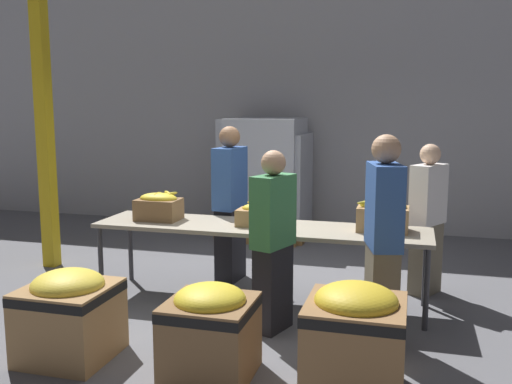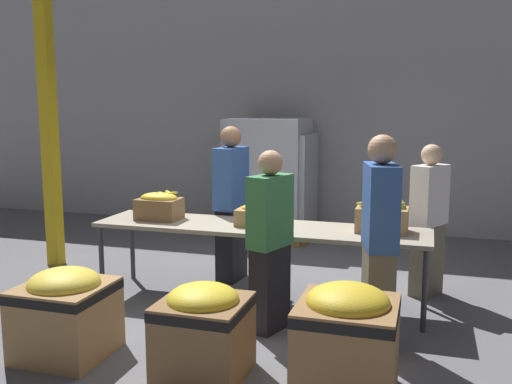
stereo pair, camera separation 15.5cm
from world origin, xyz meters
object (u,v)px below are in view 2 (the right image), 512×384
object	(u,v)px
sorting_table	(259,230)
pallet_stack_2	(257,178)
volunteer_0	(231,205)
banana_box_1	(261,215)
support_pillar	(48,99)
pallet_stack_0	(278,186)
volunteer_3	(270,242)
volunteer_1	(429,221)
donation_bin_0	(66,310)
banana_box_2	(382,215)
donation_bin_1	(203,328)
volunteer_2	(379,244)
banana_box_0	(159,206)
donation_bin_2	(347,338)
pallet_stack_1	(271,179)

from	to	relation	value
sorting_table	pallet_stack_2	xyz separation A→B (m)	(-0.89, 2.88, 0.13)
volunteer_0	banana_box_1	bearing A→B (deg)	47.08
support_pillar	pallet_stack_0	world-z (taller)	support_pillar
volunteer_3	pallet_stack_0	distance (m)	3.62
volunteer_3	volunteer_1	bearing A→B (deg)	-24.42
donation_bin_0	pallet_stack_2	xyz separation A→B (m)	(0.19, 4.48, 0.49)
sorting_table	volunteer_0	distance (m)	0.81
banana_box_2	pallet_stack_0	size ratio (longest dim) A/B	0.31
banana_box_2	donation_bin_1	size ratio (longest dim) A/B	0.70
volunteer_2	pallet_stack_2	size ratio (longest dim) A/B	0.99
support_pillar	pallet_stack_0	size ratio (longest dim) A/B	2.63
volunteer_3	pallet_stack_2	size ratio (longest dim) A/B	0.91
banana_box_1	banana_box_0	bearing A→B (deg)	-179.77
donation_bin_1	pallet_stack_2	world-z (taller)	pallet_stack_2
banana_box_0	volunteer_3	distance (m)	1.51
donation_bin_1	donation_bin_2	size ratio (longest dim) A/B	0.88
volunteer_2	volunteer_3	distance (m)	0.92
volunteer_1	donation_bin_2	size ratio (longest dim) A/B	1.99
pallet_stack_2	pallet_stack_1	bearing A→B (deg)	-23.90
sorting_table	banana_box_1	distance (m)	0.16
donation_bin_0	pallet_stack_2	world-z (taller)	pallet_stack_2
banana_box_0	volunteer_1	size ratio (longest dim) A/B	0.28
support_pillar	donation_bin_0	bearing A→B (deg)	-52.14
sorting_table	volunteer_3	size ratio (longest dim) A/B	2.08
donation_bin_1	donation_bin_0	bearing A→B (deg)	180.00
banana_box_0	pallet_stack_2	world-z (taller)	pallet_stack_2
banana_box_1	donation_bin_1	world-z (taller)	banana_box_1
donation_bin_2	pallet_stack_2	bearing A→B (deg)	113.87
banana_box_0	donation_bin_0	size ratio (longest dim) A/B	0.62
volunteer_3	sorting_table	bearing A→B (deg)	43.50
volunteer_0	donation_bin_0	xyz separation A→B (m)	(-0.58, -2.22, -0.48)
volunteer_2	pallet_stack_1	distance (m)	3.95
donation_bin_2	donation_bin_1	bearing A→B (deg)	-180.00
banana_box_1	support_pillar	distance (m)	3.06
donation_bin_1	support_pillar	size ratio (longest dim) A/B	0.17
volunteer_0	banana_box_2	bearing A→B (deg)	78.88
banana_box_2	pallet_stack_1	bearing A→B (deg)	124.04
banana_box_0	volunteer_3	size ratio (longest dim) A/B	0.28
banana_box_0	donation_bin_1	xyz separation A→B (m)	(1.14, -1.60, -0.55)
banana_box_2	donation_bin_1	xyz separation A→B (m)	(-1.10, -1.69, -0.57)
banana_box_1	donation_bin_2	bearing A→B (deg)	-56.29
volunteer_1	donation_bin_1	distance (m)	2.80
volunteer_2	banana_box_1	bearing A→B (deg)	44.88
sorting_table	pallet_stack_2	world-z (taller)	pallet_stack_2
sorting_table	banana_box_2	world-z (taller)	banana_box_2
volunteer_3	donation_bin_2	distance (m)	1.30
banana_box_2	support_pillar	world-z (taller)	support_pillar
volunteer_1	pallet_stack_2	distance (m)	3.29
banana_box_2	support_pillar	bearing A→B (deg)	173.04
volunteer_3	donation_bin_2	xyz separation A→B (m)	(0.80, -0.96, -0.37)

